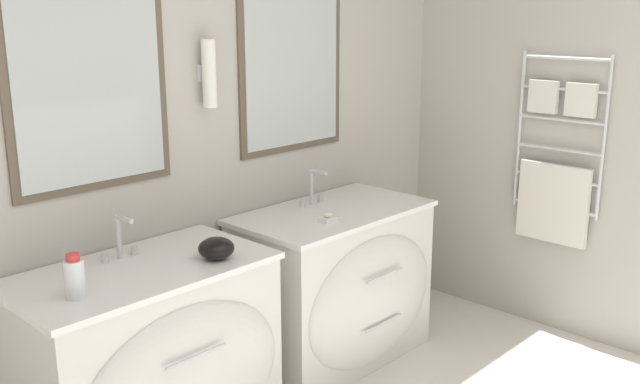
{
  "coord_description": "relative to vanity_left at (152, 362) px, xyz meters",
  "views": [
    {
      "loc": [
        -1.74,
        -0.49,
        1.85
      ],
      "look_at": [
        0.4,
        1.53,
        1.08
      ],
      "focal_mm": 40.0,
      "sensor_mm": 36.0,
      "label": 1
    }
  ],
  "objects": [
    {
      "name": "wall_back",
      "position": [
        0.28,
        0.37,
        0.88
      ],
      "size": [
        5.69,
        0.15,
        2.6
      ],
      "color": "#B2ADA3",
      "rests_on": "ground_plane"
    },
    {
      "name": "wall_right",
      "position": [
        2.35,
        -0.86,
        0.87
      ],
      "size": [
        0.13,
        4.29,
        2.6
      ],
      "color": "#B2ADA3",
      "rests_on": "ground_plane"
    },
    {
      "name": "vanity_left",
      "position": [
        0.0,
        0.0,
        0.0
      ],
      "size": [
        1.05,
        0.65,
        0.83
      ],
      "color": "silver",
      "rests_on": "ground_plane"
    },
    {
      "name": "vanity_right",
      "position": [
        1.15,
        0.0,
        0.0
      ],
      "size": [
        1.05,
        0.65,
        0.83
      ],
      "color": "silver",
      "rests_on": "ground_plane"
    },
    {
      "name": "faucet_left",
      "position": [
        0.0,
        0.18,
        0.5
      ],
      "size": [
        0.17,
        0.12,
        0.19
      ],
      "color": "silver",
      "rests_on": "vanity_left"
    },
    {
      "name": "faucet_right",
      "position": [
        1.15,
        0.18,
        0.5
      ],
      "size": [
        0.17,
        0.12,
        0.19
      ],
      "color": "silver",
      "rests_on": "vanity_right"
    },
    {
      "name": "toiletry_bottle",
      "position": [
        -0.33,
        -0.06,
        0.49
      ],
      "size": [
        0.07,
        0.07,
        0.17
      ],
      "color": "silver",
      "rests_on": "vanity_left"
    },
    {
      "name": "amenity_bowl",
      "position": [
        0.27,
        -0.1,
        0.45
      ],
      "size": [
        0.15,
        0.15,
        0.09
      ],
      "color": "black",
      "rests_on": "vanity_left"
    },
    {
      "name": "soap_dish",
      "position": [
        0.98,
        -0.09,
        0.43
      ],
      "size": [
        0.09,
        0.06,
        0.04
      ],
      "color": "white",
      "rests_on": "vanity_right"
    }
  ]
}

